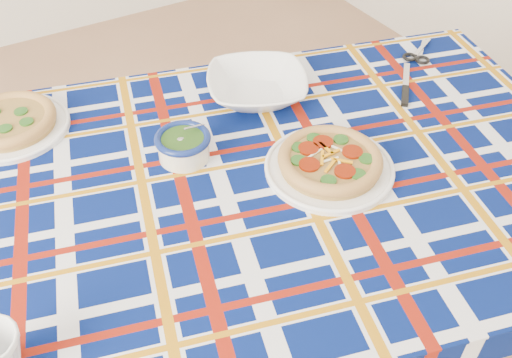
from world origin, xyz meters
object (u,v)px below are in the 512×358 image
pesto_bowl (183,144)px  serving_bowl (257,87)px  main_focaccia_plate (330,160)px  dining_table (258,201)px

pesto_bowl → serving_bowl: bearing=24.8°
main_focaccia_plate → serving_bowl: 0.31m
dining_table → serving_bowl: serving_bowl is taller
serving_bowl → main_focaccia_plate: bearing=-91.9°
main_focaccia_plate → pesto_bowl: bearing=141.2°
dining_table → main_focaccia_plate: size_ratio=5.86×
main_focaccia_plate → serving_bowl: bearing=88.1°
pesto_bowl → serving_bowl: 0.28m
pesto_bowl → dining_table: bearing=-52.8°
dining_table → pesto_bowl: pesto_bowl is taller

